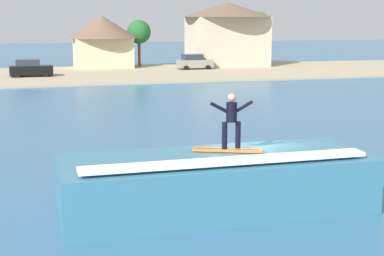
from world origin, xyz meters
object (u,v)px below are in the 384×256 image
car_near_shore (30,68)px  car_far_shore (194,62)px  tree_tall_bare (139,32)px  wave_crest (216,182)px  surfboard (228,150)px  house_small_cottage (103,38)px  surfer (232,118)px  house_gabled_white (227,30)px  tree_short_bushy (258,23)px

car_near_shore → car_far_shore: size_ratio=1.05×
car_far_shore → tree_tall_bare: (-5.23, 5.63, 3.24)m
wave_crest → surfboard: 1.07m
wave_crest → surfboard: size_ratio=4.49×
car_far_shore → house_small_cottage: 11.12m
car_near_shore → tree_tall_bare: bearing=37.4°
wave_crest → tree_tall_bare: (7.68, 53.22, 3.31)m
surfer → car_far_shore: 49.32m
surfboard → tree_tall_bare: 53.91m
surfer → house_gabled_white: (17.59, 51.27, 1.54)m
tree_tall_bare → house_small_cottage: bearing=-169.7°
wave_crest → house_small_cottage: bearing=86.5°
surfer → house_gabled_white: 54.22m
tree_short_bushy → surfboard: bearing=-112.9°
wave_crest → surfer: 2.03m
car_near_shore → house_small_cottage: house_small_cottage is taller
tree_tall_bare → tree_short_bushy: size_ratio=0.84×
wave_crest → car_far_shore: (12.91, 47.59, 0.07)m
surfer → surfboard: bearing=-161.6°
surfboard → house_small_cottage: bearing=86.8°
house_gabled_white → tree_short_bushy: bearing=10.9°
tree_tall_bare → tree_short_bushy: tree_short_bushy is taller
car_near_shore → house_gabled_white: bearing=18.4°
car_far_shore → tree_short_bushy: 11.28m
surfboard → car_far_shore: size_ratio=0.53×
car_far_shore → wave_crest: bearing=-105.2°
surfboard → house_small_cottage: (2.92, 52.55, 1.71)m
wave_crest → house_gabled_white: house_gabled_white is taller
surfer → car_near_shore: bearing=97.1°
house_gabled_white → car_near_shore: bearing=-161.6°
surfboard → car_far_shore: bearing=75.2°
wave_crest → house_small_cottage: size_ratio=1.15×
surfboard → surfer: size_ratio=1.25×
house_small_cottage → tree_tall_bare: house_small_cottage is taller
surfboard → surfer: (0.13, 0.04, 0.96)m
wave_crest → tree_short_bushy: tree_short_bushy is taller
car_far_shore → house_small_cottage: (-9.67, 4.82, 2.66)m
surfer → tree_tall_bare: 53.81m
house_small_cottage → tree_tall_bare: bearing=10.3°
car_near_shore → car_far_shore: 18.39m
wave_crest → house_gabled_white: 54.38m
surfboard → tree_tall_bare: bearing=82.1°
surfboard → car_far_shore: (12.59, 47.73, -0.94)m
surfer → car_near_shore: size_ratio=0.40×
surfer → tree_short_bushy: bearing=67.2°
tree_tall_bare → car_near_shore: bearing=-142.6°
car_near_shore → car_far_shore: same height
house_gabled_white → tree_short_bushy: house_gabled_white is taller
house_gabled_white → house_small_cottage: 14.87m
tree_tall_bare → house_gabled_white: bearing=-11.2°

